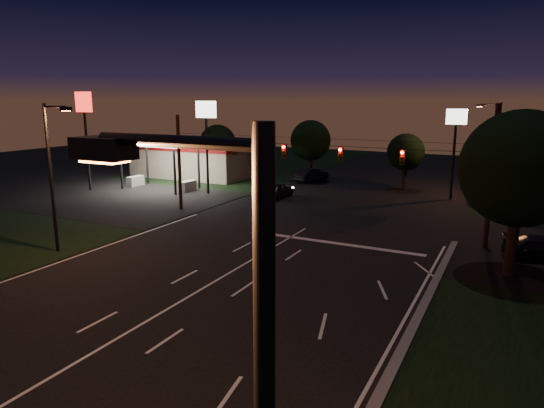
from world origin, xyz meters
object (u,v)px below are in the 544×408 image
Objects in this scene: tree_right_near at (520,170)px; car_oncoming_b at (311,175)px; utility_pole_right at (485,247)px; car_oncoming_a at (278,190)px.

car_oncoming_b is at bearing 132.11° from tree_right_near.
tree_right_near is (1.53, -4.83, 5.68)m from utility_pole_right.
tree_right_near is 32.06m from car_oncoming_b.
utility_pole_right is 2.16× the size of car_oncoming_a.
car_oncoming_b reaches higher than car_oncoming_a.
car_oncoming_b is (-0.81, 10.20, 0.08)m from car_oncoming_a.
car_oncoming_a is 10.23m from car_oncoming_b.
tree_right_near is at bearing -72.47° from utility_pole_right.
tree_right_near is 24.89m from car_oncoming_a.
car_oncoming_b is at bearing 136.56° from utility_pole_right.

